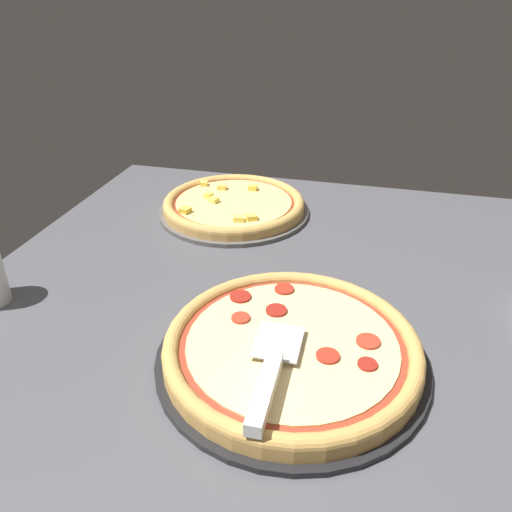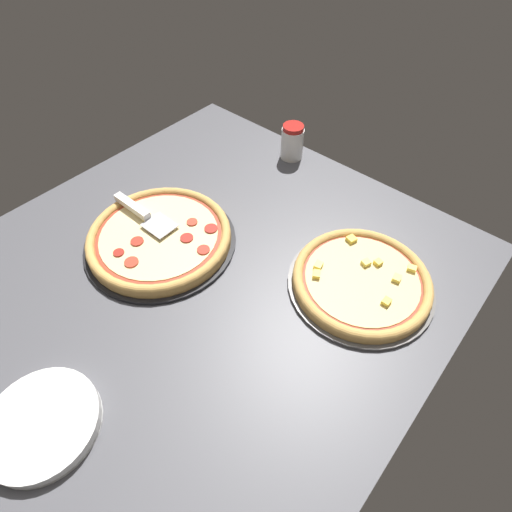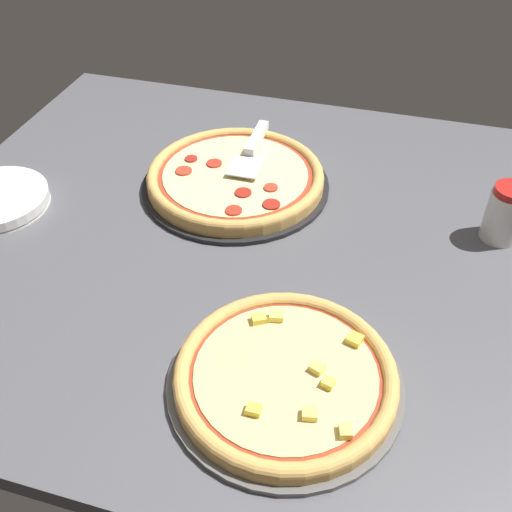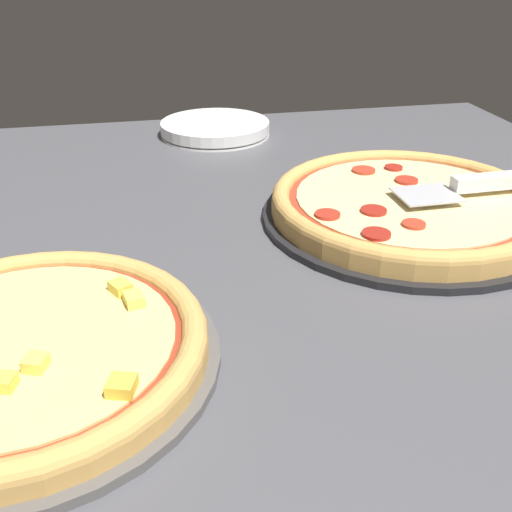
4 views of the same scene
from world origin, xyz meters
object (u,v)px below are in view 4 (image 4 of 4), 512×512
(pizza_back, at_px, (24,346))
(plate_stack, at_px, (215,128))
(pizza_front, at_px, (408,203))
(serving_spatula, at_px, (486,184))

(pizza_back, bearing_deg, plate_stack, -21.98)
(pizza_front, distance_m, serving_spatula, 0.11)
(pizza_back, relative_size, serving_spatula, 1.57)
(pizza_back, relative_size, plate_stack, 1.55)
(pizza_front, height_order, plate_stack, pizza_front)
(pizza_front, distance_m, plate_stack, 0.51)
(serving_spatula, bearing_deg, pizza_front, 80.83)
(pizza_front, xyz_separation_m, plate_stack, (0.46, 0.20, -0.01))
(serving_spatula, distance_m, plate_stack, 0.57)
(plate_stack, bearing_deg, serving_spatula, -147.20)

